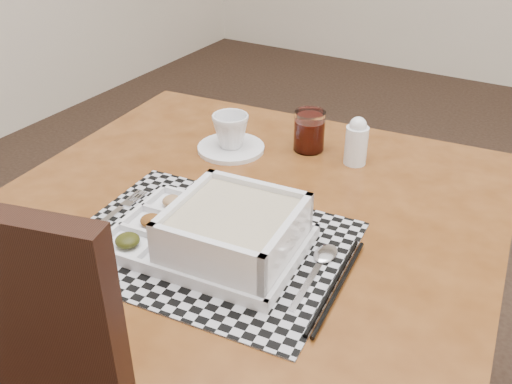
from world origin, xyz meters
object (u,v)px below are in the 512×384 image
at_px(serving_tray, 227,235).
at_px(cup, 231,131).
at_px(juice_glass, 309,133).
at_px(creamer_bottle, 356,142).
at_px(dining_table, 239,242).

height_order(serving_tray, cup, serving_tray).
bearing_deg(cup, juice_glass, 44.37).
bearing_deg(serving_tray, creamer_bottle, 81.59).
height_order(dining_table, juice_glass, juice_glass).
xyz_separation_m(cup, juice_glass, (0.15, 0.09, -0.01)).
bearing_deg(dining_table, serving_tray, -66.34).
bearing_deg(serving_tray, cup, 121.53).
distance_m(juice_glass, creamer_bottle, 0.11).
xyz_separation_m(dining_table, creamer_bottle, (0.12, 0.29, 0.12)).
height_order(serving_tray, juice_glass, serving_tray).
height_order(dining_table, serving_tray, serving_tray).
bearing_deg(serving_tray, dining_table, 113.66).
height_order(juice_glass, creamer_bottle, creamer_bottle).
height_order(serving_tray, creamer_bottle, creamer_bottle).
bearing_deg(cup, serving_tray, -45.61).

